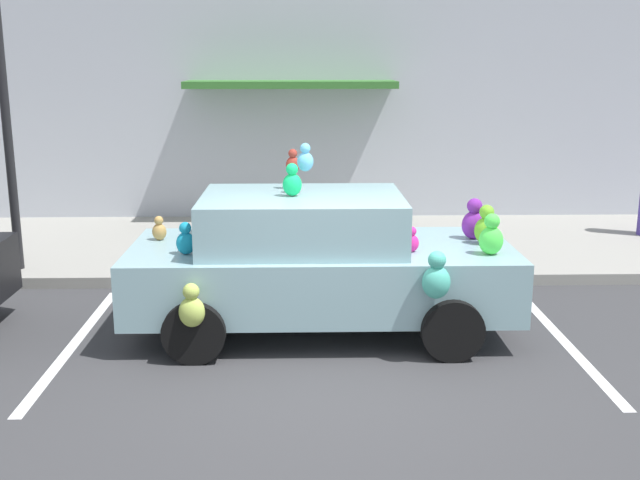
{
  "coord_description": "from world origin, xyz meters",
  "views": [
    {
      "loc": [
        -0.3,
        -6.82,
        2.99
      ],
      "look_at": [
        -0.08,
        1.94,
        0.9
      ],
      "focal_mm": 42.97,
      "sensor_mm": 36.0,
      "label": 1
    }
  ],
  "objects": [
    {
      "name": "parking_stripe_rear",
      "position": [
        -2.75,
        1.0,
        0.0
      ],
      "size": [
        0.12,
        3.6,
        0.01
      ],
      "primitive_type": "cube",
      "color": "silver",
      "rests_on": "ground"
    },
    {
      "name": "plush_covered_car",
      "position": [
        -0.13,
        1.33,
        0.8
      ],
      "size": [
        4.18,
        2.14,
        2.1
      ],
      "color": "#87ADB4",
      "rests_on": "ground"
    },
    {
      "name": "storefront_building",
      "position": [
        -0.0,
        7.14,
        3.19
      ],
      "size": [
        24.0,
        1.25,
        6.4
      ],
      "color": "#B2B7C1",
      "rests_on": "ground"
    },
    {
      "name": "parking_stripe_front",
      "position": [
        2.54,
        1.0,
        0.0
      ],
      "size": [
        0.12,
        3.6,
        0.01
      ],
      "primitive_type": "cube",
      "color": "silver",
      "rests_on": "ground"
    },
    {
      "name": "street_lamp_post",
      "position": [
        -4.21,
        3.5,
        2.57
      ],
      "size": [
        0.28,
        0.28,
        3.96
      ],
      "color": "black",
      "rests_on": "sidewalk"
    },
    {
      "name": "teddy_bear_on_sidewalk",
      "position": [
        0.84,
        3.98,
        0.44
      ],
      "size": [
        0.32,
        0.27,
        0.62
      ],
      "color": "brown",
      "rests_on": "sidewalk"
    },
    {
      "name": "sidewalk",
      "position": [
        0.0,
        5.0,
        0.07
      ],
      "size": [
        24.0,
        4.0,
        0.15
      ],
      "primitive_type": "cube",
      "color": "gray",
      "rests_on": "ground"
    },
    {
      "name": "ground_plane",
      "position": [
        0.0,
        0.0,
        0.0
      ],
      "size": [
        60.0,
        60.0,
        0.0
      ],
      "primitive_type": "plane",
      "color": "#38383A"
    }
  ]
}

